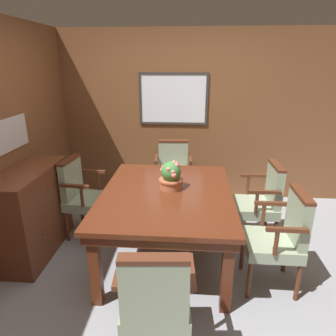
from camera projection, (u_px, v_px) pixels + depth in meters
ground_plane at (168, 273)px, 3.00m from camera, size 14.00×14.00×0.00m
wall_back at (178, 117)px, 4.42m from camera, size 7.20×0.08×2.45m
dining_table at (167, 200)px, 3.06m from camera, size 1.31×1.65×0.76m
chair_head_far at (173, 171)px, 4.26m from camera, size 0.53×0.51×0.96m
chair_right_far at (261, 199)px, 3.38m from camera, size 0.49×0.51×0.96m
chair_right_near at (281, 235)px, 2.69m from camera, size 0.49×0.51×0.96m
chair_left_far at (83, 193)px, 3.54m from camera, size 0.52×0.54×0.96m
chair_head_near at (155, 299)px, 1.96m from camera, size 0.53×0.52×0.96m
potted_plant at (171, 176)px, 3.06m from camera, size 0.25×0.25×0.30m
sideboard_cabinet at (32, 212)px, 3.20m from camera, size 0.45×1.05×0.96m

